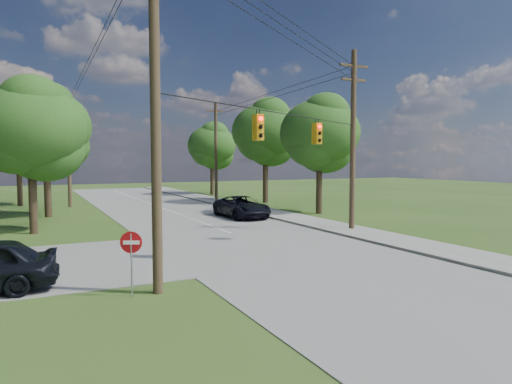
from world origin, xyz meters
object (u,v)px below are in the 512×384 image
car_main_north (242,207)px  pole_north_w (69,149)px  do_not_enter_sign (131,248)px  pole_sw (155,92)px  pole_north_e (216,151)px  pole_ne (353,138)px

car_main_north → pole_north_w: bearing=126.0°
pole_north_w → do_not_enter_sign: pole_north_w is taller
pole_sw → pole_north_e: (13.50, 29.60, -1.10)m
pole_north_e → pole_sw: bearing=-114.5°
pole_ne → pole_sw: bearing=-150.6°
car_main_north → pole_sw: bearing=-123.9°
pole_north_w → do_not_enter_sign: (-0.41, -29.64, -3.64)m
pole_sw → pole_north_w: 29.62m
pole_ne → pole_north_e: pole_ne is taller
pole_north_w → car_main_north: bearing=-52.6°
pole_north_w → pole_sw: bearing=-89.2°
pole_ne → car_main_north: size_ratio=1.91×
pole_sw → pole_ne: bearing=29.4°
pole_sw → do_not_enter_sign: size_ratio=5.97×
do_not_enter_sign → pole_north_e: bearing=88.9°
pole_sw → pole_north_w: bearing=90.8°
pole_sw → pole_north_e: pole_sw is taller
pole_ne → pole_north_e: bearing=90.0°
pole_ne → do_not_enter_sign: size_ratio=5.22×
pole_sw → pole_north_e: bearing=65.5°
pole_north_e → car_main_north: 14.80m
pole_sw → car_main_north: (10.10, 15.87, -5.43)m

